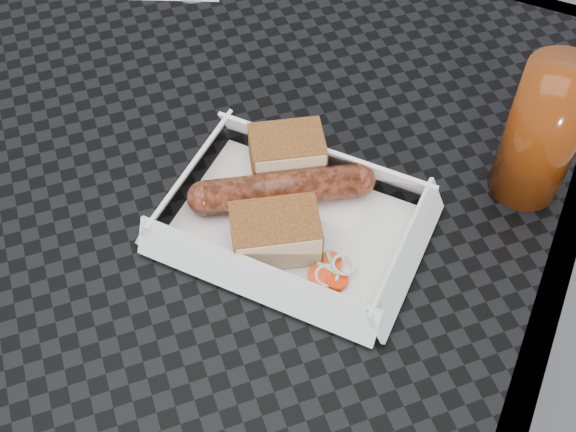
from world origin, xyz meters
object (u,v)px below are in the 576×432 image
object	(u,v)px
food_tray	(292,226)
bratwurst	(282,189)
drink_glass	(542,133)
patio_table	(214,177)

from	to	relation	value
food_tray	bratwurst	xyz separation A→B (m)	(-0.02, 0.02, 0.02)
drink_glass	patio_table	bearing A→B (deg)	-167.91
food_tray	patio_table	bearing A→B (deg)	150.28
food_tray	bratwurst	bearing A→B (deg)	133.30
patio_table	drink_glass	bearing A→B (deg)	12.09
patio_table	drink_glass	world-z (taller)	drink_glass
food_tray	bratwurst	world-z (taller)	bratwurst
bratwurst	drink_glass	size ratio (longest dim) A/B	1.06
food_tray	drink_glass	bearing A→B (deg)	37.70
food_tray	drink_glass	world-z (taller)	drink_glass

